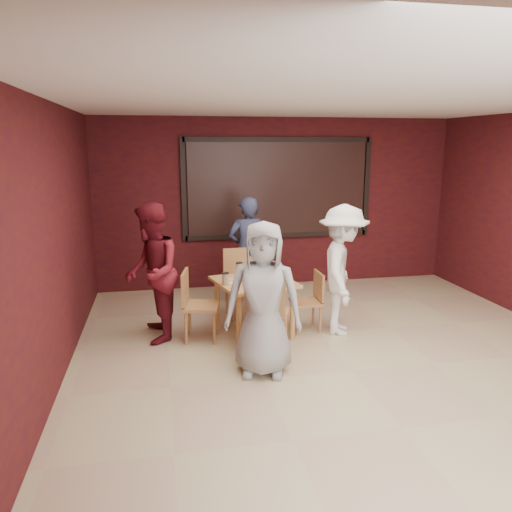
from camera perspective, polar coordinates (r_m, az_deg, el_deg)
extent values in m
plane|color=tan|center=(5.57, 10.93, -12.78)|extent=(7.00, 7.00, 0.00)
cube|color=black|center=(8.36, 2.57, 7.73)|extent=(3.00, 0.02, 1.50)
cube|color=tan|center=(6.23, -0.25, -2.99)|extent=(1.08, 1.08, 0.04)
cylinder|color=tan|center=(6.52, -4.44, -5.56)|extent=(0.07, 0.07, 0.67)
cylinder|color=tan|center=(6.79, 1.26, -4.78)|extent=(0.07, 0.07, 0.67)
cylinder|color=tan|center=(5.89, -1.98, -7.56)|extent=(0.07, 0.07, 0.67)
cylinder|color=tan|center=(6.18, 4.19, -6.58)|extent=(0.07, 0.07, 0.67)
cylinder|color=white|center=(5.95, 0.26, -3.48)|extent=(0.23, 0.23, 0.01)
cone|color=#EBB653|center=(5.95, 0.26, -3.34)|extent=(0.21, 0.21, 0.02)
cylinder|color=beige|center=(5.88, 1.61, -3.05)|extent=(0.09, 0.09, 0.14)
cylinder|color=black|center=(5.86, 1.62, -2.33)|extent=(0.09, 0.09, 0.01)
cylinder|color=white|center=(6.49, -0.71, -2.11)|extent=(0.23, 0.23, 0.01)
cone|color=#EBB653|center=(6.48, -0.71, -1.99)|extent=(0.21, 0.21, 0.02)
cylinder|color=beige|center=(6.54, -1.92, -1.43)|extent=(0.09, 0.09, 0.14)
cylinder|color=black|center=(6.52, -1.92, -0.78)|extent=(0.09, 0.09, 0.01)
cylinder|color=white|center=(6.18, -2.83, -2.90)|extent=(0.23, 0.23, 0.01)
cone|color=#EBB653|center=(6.17, -2.83, -2.77)|extent=(0.21, 0.21, 0.02)
cylinder|color=beige|center=(6.03, -3.48, -2.66)|extent=(0.09, 0.09, 0.14)
cylinder|color=black|center=(6.01, -3.49, -1.97)|extent=(0.09, 0.09, 0.01)
cylinder|color=white|center=(6.28, 2.29, -2.64)|extent=(0.23, 0.23, 0.01)
cone|color=#EBB653|center=(6.27, 2.30, -2.50)|extent=(0.21, 0.21, 0.02)
cylinder|color=beige|center=(6.40, 2.80, -1.75)|extent=(0.09, 0.09, 0.14)
cylinder|color=black|center=(6.38, 2.81, -1.09)|extent=(0.09, 0.09, 0.01)
cylinder|color=silver|center=(6.20, 0.49, -2.41)|extent=(0.06, 0.06, 0.10)
cylinder|color=silver|center=(6.14, 0.06, -2.62)|extent=(0.05, 0.05, 0.08)
cylinder|color=red|center=(6.14, -0.86, -2.32)|extent=(0.07, 0.07, 0.15)
cube|color=black|center=(6.19, -0.59, -2.42)|extent=(0.12, 0.09, 0.10)
cube|color=#AF7444|center=(5.74, 1.34, -6.68)|extent=(0.59, 0.59, 0.04)
cylinder|color=#AF7444|center=(5.97, 3.38, -8.42)|extent=(0.04, 0.04, 0.45)
cylinder|color=#AF7444|center=(6.02, -0.15, -8.21)|extent=(0.04, 0.04, 0.45)
cylinder|color=#AF7444|center=(5.63, 2.92, -9.76)|extent=(0.04, 0.04, 0.45)
cylinder|color=#AF7444|center=(5.68, -0.84, -9.52)|extent=(0.04, 0.04, 0.45)
cube|color=#AF7444|center=(5.46, 1.01, -4.81)|extent=(0.44, 0.20, 0.44)
cube|color=#AF7444|center=(6.92, -1.56, -3.29)|extent=(0.49, 0.49, 0.04)
cylinder|color=#AF7444|center=(6.78, -2.70, -5.80)|extent=(0.04, 0.04, 0.45)
cylinder|color=#AF7444|center=(6.86, 0.32, -5.55)|extent=(0.04, 0.04, 0.45)
cylinder|color=#AF7444|center=(7.12, -3.34, -4.89)|extent=(0.04, 0.04, 0.45)
cylinder|color=#AF7444|center=(7.20, -0.46, -4.66)|extent=(0.04, 0.04, 0.45)
cube|color=#AF7444|center=(7.05, -1.96, -0.81)|extent=(0.46, 0.07, 0.43)
cube|color=#AF7444|center=(6.17, -6.28, -5.70)|extent=(0.49, 0.49, 0.04)
cylinder|color=#AF7444|center=(6.07, -4.79, -8.25)|extent=(0.04, 0.04, 0.41)
cylinder|color=#AF7444|center=(6.39, -4.54, -7.16)|extent=(0.04, 0.04, 0.41)
cylinder|color=#AF7444|center=(6.11, -8.01, -8.20)|extent=(0.04, 0.04, 0.41)
cylinder|color=#AF7444|center=(6.43, -7.59, -7.12)|extent=(0.04, 0.04, 0.41)
cube|color=#AF7444|center=(6.13, -8.12, -3.54)|extent=(0.12, 0.42, 0.40)
cube|color=#AF7444|center=(6.49, 5.73, -5.25)|extent=(0.37, 0.37, 0.04)
cylinder|color=#AF7444|center=(6.65, 4.08, -6.57)|extent=(0.03, 0.03, 0.36)
cylinder|color=#AF7444|center=(6.38, 4.79, -7.44)|extent=(0.03, 0.03, 0.36)
cylinder|color=#AF7444|center=(6.73, 6.56, -6.38)|extent=(0.03, 0.03, 0.36)
cylinder|color=#AF7444|center=(6.46, 7.36, -7.23)|extent=(0.03, 0.03, 0.36)
cube|color=#AF7444|center=(6.48, 7.20, -3.36)|extent=(0.03, 0.37, 0.35)
imported|color=#9B9B9B|center=(5.14, 0.83, -4.97)|extent=(0.90, 0.70, 1.62)
imported|color=#2F3454|center=(7.49, -1.01, 0.64)|extent=(0.63, 0.45, 1.62)
imported|color=maroon|center=(6.15, -11.80, -1.91)|extent=(0.67, 0.84, 1.70)
imported|color=white|center=(6.36, 9.86, -1.59)|extent=(0.94, 1.21, 1.65)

